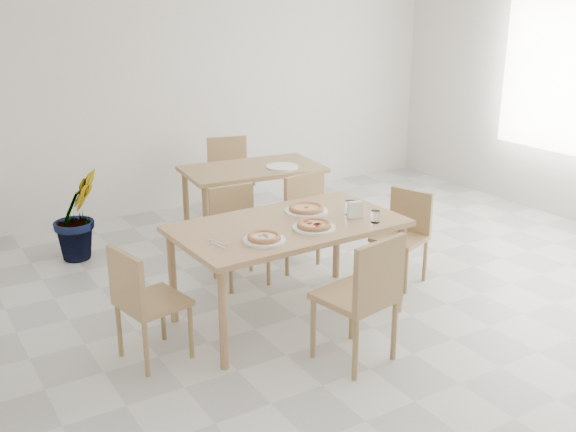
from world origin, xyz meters
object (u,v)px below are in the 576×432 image
chair_east (404,230)px  pizza_pepperoni (314,225)px  tumbler_a (350,208)px  plate_mushroom (264,240)px  potted_plant (78,215)px  chair_north (237,227)px  second_table (252,177)px  plate_pepperoni (314,228)px  pizza_margherita (306,208)px  chair_west (142,297)px  main_table (288,233)px  tumbler_b (375,217)px  pizza_mushroom (264,237)px  chair_back_s (295,212)px  chair_back_n (229,172)px  plate_margherita (306,211)px  plate_empty (282,167)px  chair_south (365,291)px  napkin_holder (355,211)px

chair_east → pizza_pepperoni: (-1.11, -0.28, 0.33)m
pizza_pepperoni → tumbler_a: tumbler_a is taller
plate_mushroom → potted_plant: 2.39m
chair_north → chair_east: chair_north is taller
chair_north → chair_east: size_ratio=1.04×
chair_north → second_table: (0.57, 0.75, 0.18)m
plate_pepperoni → pizza_margherita: bearing=65.0°
chair_west → pizza_pepperoni: (1.24, -0.14, 0.31)m
plate_pepperoni → pizza_pepperoni: bearing=180.0°
main_table → tumbler_b: bearing=-31.3°
tumbler_a → pizza_mushroom: bearing=-169.2°
pizza_mushroom → second_table: (0.91, 1.82, -0.13)m
chair_back_s → main_table: bearing=44.6°
chair_east → chair_back_s: chair_back_s is taller
chair_north → chair_east: 1.41m
pizza_margherita → chair_back_n: chair_back_n is taller
plate_margherita → second_table: bearing=77.5°
chair_north → pizza_pepperoni: size_ratio=2.51×
pizza_margherita → plate_margherita: bearing=0.0°
chair_east → tumbler_a: tumbler_a is taller
pizza_margherita → tumbler_b: tumbler_b is taller
plate_mushroom → tumbler_a: bearing=10.8°
chair_west → potted_plant: bearing=-14.7°
main_table → chair_back_s: (0.57, 0.80, -0.16)m
chair_east → plate_empty: 1.43m
chair_north → tumbler_b: size_ratio=9.13×
second_table → chair_south: bearing=-95.6°
chair_back_s → plate_empty: size_ratio=2.87×
chair_east → chair_back_s: 0.96m
chair_south → tumbler_b: chair_south is taller
chair_back_s → potted_plant: bearing=-47.8°
chair_east → chair_back_n: bearing=172.0°
tumbler_b → chair_back_s: size_ratio=0.10×
plate_pepperoni → main_table: bearing=114.6°
plate_pepperoni → tumbler_a: bearing=17.2°
plate_pepperoni → chair_south: bearing=-92.8°
main_table → tumbler_a: size_ratio=15.83×
plate_mushroom → tumbler_b: 0.89m
second_table → chair_back_s: (-0.00, -0.78, -0.14)m
napkin_holder → potted_plant: size_ratio=0.16×
pizza_mushroom → tumbler_a: bearing=10.8°
tumbler_b → chair_back_s: (0.02, 1.12, -0.28)m
chair_north → napkin_holder: size_ratio=6.16×
chair_east → plate_mushroom: chair_east is taller
chair_north → pizza_mushroom: 1.16m
second_table → main_table: bearing=-103.6°
chair_east → tumbler_b: bearing=-78.3°
plate_pepperoni → tumbler_a: (0.41, 0.13, 0.04)m
pizza_margherita → second_table: pizza_margherita is taller
pizza_pepperoni → plate_mushroom: bearing=-175.8°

